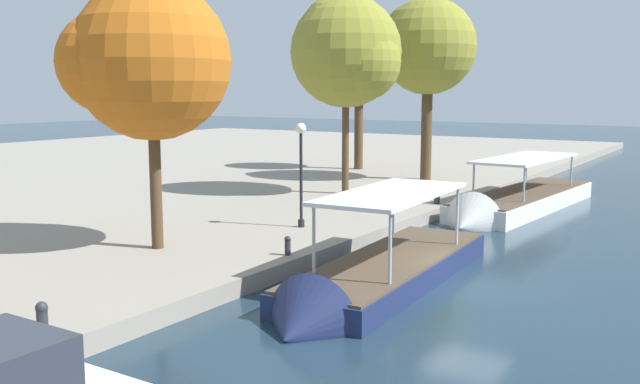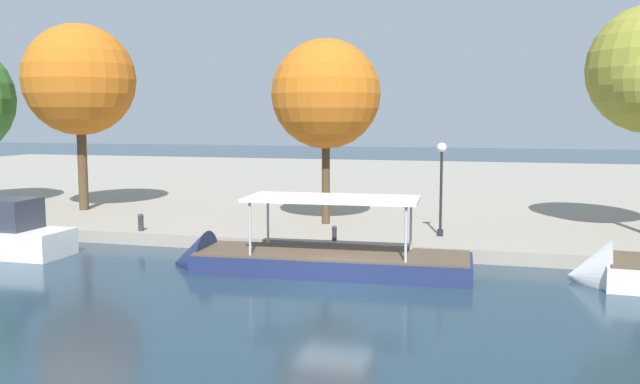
% 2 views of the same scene
% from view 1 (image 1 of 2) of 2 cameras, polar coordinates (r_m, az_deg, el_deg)
% --- Properties ---
extents(ground_plane, '(220.00, 220.00, 0.00)m').
position_cam_1_polar(ground_plane, '(22.30, 11.89, -7.59)').
color(ground_plane, '#1E3342').
extents(tour_boat_1, '(11.78, 3.56, 4.15)m').
position_cam_1_polar(tour_boat_1, '(21.61, 4.63, -7.33)').
color(tour_boat_1, navy).
rests_on(tour_boat_1, ground_plane).
extents(tour_boat_2, '(14.06, 4.05, 3.88)m').
position_cam_1_polar(tour_boat_2, '(36.44, 15.62, -1.06)').
color(tour_boat_2, silver).
rests_on(tour_boat_2, ground_plane).
extents(mooring_bollard_0, '(0.28, 0.28, 0.82)m').
position_cam_1_polar(mooring_bollard_0, '(17.00, -21.62, -9.49)').
color(mooring_bollard_0, '#2D2D33').
rests_on(mooring_bollard_0, dock_promenade).
extents(mooring_bollard_1, '(0.22, 0.22, 0.66)m').
position_cam_1_polar(mooring_bollard_1, '(23.49, -2.64, -4.30)').
color(mooring_bollard_1, '#2D2D33').
rests_on(mooring_bollard_1, dock_promenade).
extents(mooring_bollard_2, '(0.31, 0.31, 0.86)m').
position_cam_1_polar(mooring_bollard_2, '(34.52, 9.48, -0.19)').
color(mooring_bollard_2, '#2D2D33').
rests_on(mooring_bollard_2, dock_promenade).
extents(lamp_post, '(0.43, 0.43, 4.19)m').
position_cam_1_polar(lamp_post, '(27.95, -1.55, 2.60)').
color(lamp_post, black).
rests_on(lamp_post, dock_promenade).
extents(tree_1, '(5.80, 5.80, 11.00)m').
position_cam_1_polar(tree_1, '(43.73, 8.51, 11.73)').
color(tree_1, '#4C3823').
rests_on(tree_1, dock_promenade).
extents(tree_2, '(5.44, 5.38, 9.13)m').
position_cam_1_polar(tree_2, '(24.77, -14.16, 10.35)').
color(tree_2, '#4C3823').
rests_on(tree_2, dock_promenade).
extents(tree_3, '(4.60, 4.60, 9.52)m').
position_cam_1_polar(tree_3, '(49.21, 3.19, 10.15)').
color(tree_3, '#4C3823').
rests_on(tree_3, dock_promenade).
extents(tree_4, '(5.81, 5.98, 10.36)m').
position_cam_1_polar(tree_4, '(37.03, 2.27, 11.37)').
color(tree_4, '#4C3823').
rests_on(tree_4, dock_promenade).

